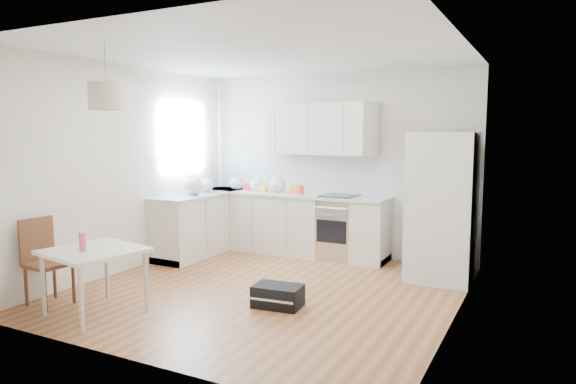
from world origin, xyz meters
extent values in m
plane|color=brown|center=(0.00, 0.00, 0.00)|extent=(4.20, 4.20, 0.00)
plane|color=white|center=(0.00, 0.00, 2.70)|extent=(4.20, 4.20, 0.00)
plane|color=silver|center=(0.00, 2.10, 1.35)|extent=(4.20, 0.00, 4.20)
plane|color=silver|center=(-2.10, 0.00, 1.35)|extent=(0.00, 4.20, 4.20)
plane|color=silver|center=(2.10, 0.00, 1.35)|extent=(0.00, 4.20, 4.20)
cube|color=#BFE0F9|center=(-2.09, 1.15, 1.75)|extent=(0.02, 1.00, 1.00)
cube|color=beige|center=(-0.60, 1.80, 0.44)|extent=(3.00, 0.60, 0.88)
cube|color=beige|center=(-1.80, 1.20, 0.44)|extent=(0.60, 1.80, 0.88)
cube|color=#B2B4B7|center=(-0.60, 1.80, 0.90)|extent=(3.02, 0.64, 0.04)
cube|color=#B2B4B7|center=(-1.80, 1.20, 0.90)|extent=(0.64, 1.82, 0.04)
cube|color=white|center=(-0.60, 2.09, 1.21)|extent=(3.00, 0.01, 0.58)
cube|color=white|center=(-2.09, 1.20, 1.21)|extent=(0.01, 1.80, 0.58)
cube|color=beige|center=(-0.15, 1.94, 1.88)|extent=(1.70, 0.32, 0.75)
cube|color=beige|center=(-1.16, -1.45, 0.65)|extent=(0.99, 0.99, 0.04)
cylinder|color=beige|center=(-1.58, -1.73, 0.31)|extent=(0.04, 0.04, 0.63)
cylinder|color=beige|center=(-0.88, -1.87, 0.31)|extent=(0.04, 0.04, 0.63)
cylinder|color=beige|center=(-1.44, -1.04, 0.31)|extent=(0.04, 0.04, 0.63)
cylinder|color=beige|center=(-0.74, -1.17, 0.31)|extent=(0.04, 0.04, 0.63)
cylinder|color=#E33F60|center=(-1.18, -1.57, 0.78)|extent=(0.07, 0.07, 0.22)
cube|color=black|center=(0.39, -0.43, 0.12)|extent=(0.53, 0.37, 0.23)
cylinder|color=beige|center=(-1.03, -1.33, 2.18)|extent=(0.36, 0.36, 0.26)
ellipsoid|color=silver|center=(-1.56, 1.79, 1.02)|extent=(0.23, 0.19, 0.21)
ellipsoid|color=silver|center=(-1.16, 1.76, 1.02)|extent=(0.22, 0.19, 0.20)
ellipsoid|color=silver|center=(-0.81, 1.81, 1.04)|extent=(0.26, 0.22, 0.23)
ellipsoid|color=silver|center=(-1.82, 1.36, 1.02)|extent=(0.23, 0.19, 0.20)
ellipsoid|color=silver|center=(-1.76, 0.97, 1.05)|extent=(0.29, 0.24, 0.26)
cube|color=#D04212|center=(-0.47, 1.77, 0.98)|extent=(0.19, 0.14, 0.12)
cube|color=gold|center=(-1.04, 1.73, 0.97)|extent=(0.16, 0.12, 0.10)
cube|color=red|center=(-1.35, 1.83, 0.98)|extent=(0.19, 0.17, 0.11)
camera|label=1|loc=(2.87, -5.05, 1.83)|focal=32.00mm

